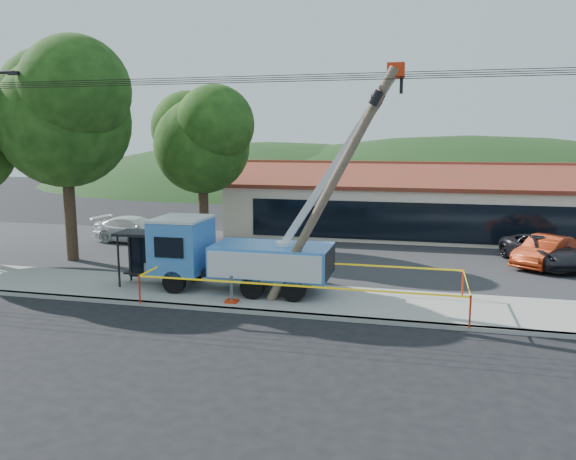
# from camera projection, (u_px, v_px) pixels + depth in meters

# --- Properties ---
(ground) EXTENTS (120.00, 120.00, 0.00)m
(ground) POSITION_uv_depth(u_px,v_px,m) (256.00, 336.00, 17.63)
(ground) COLOR black
(ground) RESTS_ON ground
(curb) EXTENTS (60.00, 0.25, 0.15)m
(curb) POSITION_uv_depth(u_px,v_px,m) (274.00, 313.00, 19.63)
(curb) COLOR gray
(curb) RESTS_ON ground
(sidewalk) EXTENTS (60.00, 4.00, 0.15)m
(sidewalk) POSITION_uv_depth(u_px,v_px,m) (287.00, 298.00, 21.46)
(sidewalk) COLOR gray
(sidewalk) RESTS_ON ground
(parking_lot) EXTENTS (60.00, 12.00, 0.10)m
(parking_lot) POSITION_uv_depth(u_px,v_px,m) (323.00, 256.00, 29.13)
(parking_lot) COLOR #28282B
(parking_lot) RESTS_ON ground
(strip_mall) EXTENTS (22.50, 8.53, 4.67)m
(strip_mall) POSITION_uv_depth(u_px,v_px,m) (408.00, 206.00, 35.55)
(strip_mall) COLOR beige
(strip_mall) RESTS_ON ground
(tree_west_near) EXTENTS (7.56, 6.72, 10.80)m
(tree_west_near) POSITION_uv_depth(u_px,v_px,m) (64.00, 108.00, 26.87)
(tree_west_near) COLOR #332316
(tree_west_near) RESTS_ON ground
(tree_lot) EXTENTS (6.30, 5.60, 8.94)m
(tree_lot) POSITION_uv_depth(u_px,v_px,m) (202.00, 136.00, 30.71)
(tree_lot) COLOR #332316
(tree_lot) RESTS_ON ground
(hill_west) EXTENTS (78.40, 56.00, 28.00)m
(hill_west) POSITION_uv_depth(u_px,v_px,m) (268.00, 185.00, 73.86)
(hill_west) COLOR #153312
(hill_west) RESTS_ON ground
(hill_center) EXTENTS (89.60, 64.00, 32.00)m
(hill_center) POSITION_uv_depth(u_px,v_px,m) (467.00, 189.00, 68.03)
(hill_center) COLOR #153312
(hill_center) RESTS_ON ground
(utility_truck) EXTENTS (9.74, 3.83, 8.55)m
(utility_truck) POSITION_uv_depth(u_px,v_px,m) (236.00, 252.00, 22.15)
(utility_truck) COLOR black
(utility_truck) RESTS_ON ground
(leaning_pole) EXTENTS (4.62, 1.80, 8.45)m
(leaning_pole) POSITION_uv_depth(u_px,v_px,m) (335.00, 178.00, 19.70)
(leaning_pole) COLOR brown
(leaning_pole) RESTS_ON ground
(bus_shelter) EXTENTS (2.40, 1.58, 2.23)m
(bus_shelter) POSITION_uv_depth(u_px,v_px,m) (148.00, 245.00, 23.06)
(bus_shelter) COLOR black
(bus_shelter) RESTS_ON ground
(caution_tape) EXTENTS (11.58, 3.73, 1.08)m
(caution_tape) POSITION_uv_depth(u_px,v_px,m) (304.00, 279.00, 20.81)
(caution_tape) COLOR red
(caution_tape) RESTS_ON ground
(car_silver) EXTENTS (3.73, 4.05, 1.34)m
(car_silver) POSITION_uv_depth(u_px,v_px,m) (185.00, 250.00, 30.99)
(car_silver) COLOR #9DA1A4
(car_silver) RESTS_ON ground
(car_red) EXTENTS (3.67, 4.47, 1.43)m
(car_red) POSITION_uv_depth(u_px,v_px,m) (544.00, 268.00, 26.75)
(car_red) COLOR #A92E10
(car_red) RESTS_ON ground
(car_white) EXTENTS (5.29, 2.59, 1.48)m
(car_white) POSITION_uv_depth(u_px,v_px,m) (137.00, 244.00, 32.86)
(car_white) COLOR white
(car_white) RESTS_ON ground
(car_dark) EXTENTS (3.95, 5.65, 1.43)m
(car_dark) POSITION_uv_depth(u_px,v_px,m) (543.00, 267.00, 26.87)
(car_dark) COLOR black
(car_dark) RESTS_ON ground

